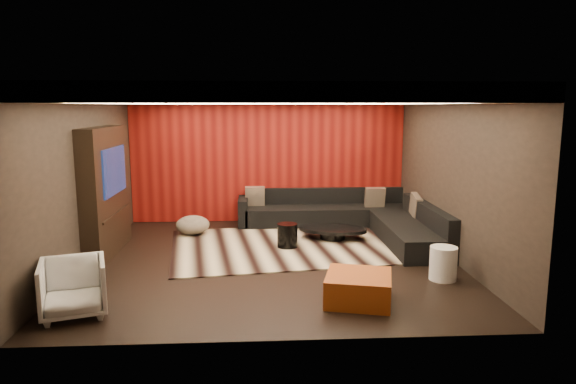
{
  "coord_description": "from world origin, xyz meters",
  "views": [
    {
      "loc": [
        -0.22,
        -8.29,
        2.56
      ],
      "look_at": [
        0.3,
        0.6,
        1.05
      ],
      "focal_mm": 32.0,
      "sensor_mm": 36.0,
      "label": 1
    }
  ],
  "objects": [
    {
      "name": "cove_back",
      "position": [
        0.0,
        2.36,
        2.6
      ],
      "size": [
        4.8,
        0.08,
        0.04
      ],
      "primitive_type": "cube",
      "color": "#FFD899",
      "rests_on": "ground"
    },
    {
      "name": "wall_left",
      "position": [
        -3.01,
        0.0,
        1.4
      ],
      "size": [
        0.02,
        6.0,
        2.8
      ],
      "primitive_type": "cube",
      "color": "black",
      "rests_on": "ground"
    },
    {
      "name": "soffit_front",
      "position": [
        0.0,
        -2.7,
        2.69
      ],
      "size": [
        6.0,
        0.6,
        0.22
      ],
      "primitive_type": "cube",
      "color": "silver",
      "rests_on": "ground"
    },
    {
      "name": "ceiling",
      "position": [
        0.0,
        0.0,
        2.81
      ],
      "size": [
        6.0,
        6.0,
        0.02
      ],
      "primitive_type": "cube",
      "color": "silver",
      "rests_on": "ground"
    },
    {
      "name": "floor",
      "position": [
        0.0,
        0.0,
        -0.01
      ],
      "size": [
        6.0,
        6.0,
        0.02
      ],
      "primitive_type": "cube",
      "color": "black",
      "rests_on": "ground"
    },
    {
      "name": "rug",
      "position": [
        0.21,
        0.84,
        0.01
      ],
      "size": [
        4.37,
        3.51,
        0.02
      ],
      "primitive_type": "cube",
      "rotation": [
        0.0,
        0.0,
        0.14
      ],
      "color": "beige",
      "rests_on": "floor"
    },
    {
      "name": "cove_left",
      "position": [
        -2.36,
        0.0,
        2.6
      ],
      "size": [
        0.08,
        4.8,
        0.04
      ],
      "primitive_type": "cube",
      "color": "#FFD899",
      "rests_on": "ground"
    },
    {
      "name": "soffit_left",
      "position": [
        -2.7,
        0.0,
        2.69
      ],
      "size": [
        0.6,
        4.8,
        0.22
      ],
      "primitive_type": "cube",
      "color": "silver",
      "rests_on": "ground"
    },
    {
      "name": "tv_surround",
      "position": [
        -2.85,
        0.6,
        1.1
      ],
      "size": [
        0.3,
        2.0,
        2.2
      ],
      "primitive_type": "cube",
      "color": "black",
      "rests_on": "ground"
    },
    {
      "name": "soffit_right",
      "position": [
        2.7,
        0.0,
        2.69
      ],
      "size": [
        0.6,
        4.8,
        0.22
      ],
      "primitive_type": "cube",
      "color": "silver",
      "rests_on": "ground"
    },
    {
      "name": "cove_right",
      "position": [
        2.36,
        0.0,
        2.6
      ],
      "size": [
        0.08,
        4.8,
        0.04
      ],
      "primitive_type": "cube",
      "color": "#FFD899",
      "rests_on": "ground"
    },
    {
      "name": "armchair",
      "position": [
        -2.5,
        -2.15,
        0.35
      ],
      "size": [
        0.95,
        0.96,
        0.7
      ],
      "primitive_type": "imported",
      "rotation": [
        0.0,
        0.0,
        0.31
      ],
      "color": "silver",
      "rests_on": "floor"
    },
    {
      "name": "orange_ottoman",
      "position": [
        1.08,
        -1.91,
        0.19
      ],
      "size": [
        1.02,
        1.02,
        0.37
      ],
      "primitive_type": "cube",
      "rotation": [
        0.0,
        0.0,
        -0.25
      ],
      "color": "#A65415",
      "rests_on": "floor"
    },
    {
      "name": "drum_stool",
      "position": [
        0.3,
        0.71,
        0.24
      ],
      "size": [
        0.38,
        0.38,
        0.43
      ],
      "primitive_type": "cylinder",
      "rotation": [
        0.0,
        0.0,
        0.03
      ],
      "color": "black",
      "rests_on": "rug"
    },
    {
      "name": "tv_shelf",
      "position": [
        -2.69,
        0.6,
        0.7
      ],
      "size": [
        0.04,
        1.6,
        0.04
      ],
      "primitive_type": "cube",
      "color": "black",
      "rests_on": "ground"
    },
    {
      "name": "throw_pillows",
      "position": [
        1.61,
        2.13,
        0.62
      ],
      "size": [
        3.42,
        1.62,
        0.5
      ],
      "color": "tan",
      "rests_on": "sectional_sofa"
    },
    {
      "name": "red_feature_wall",
      "position": [
        0.0,
        2.97,
        1.4
      ],
      "size": [
        5.98,
        0.05,
        2.78
      ],
      "primitive_type": "cube",
      "color": "#6B0C0A",
      "rests_on": "ground"
    },
    {
      "name": "cove_front",
      "position": [
        0.0,
        -2.36,
        2.6
      ],
      "size": [
        4.8,
        0.08,
        0.04
      ],
      "primitive_type": "cube",
      "color": "#FFD899",
      "rests_on": "ground"
    },
    {
      "name": "tv_screen",
      "position": [
        -2.69,
        0.6,
        1.45
      ],
      "size": [
        0.04,
        1.3,
        0.8
      ],
      "primitive_type": "cube",
      "color": "black",
      "rests_on": "ground"
    },
    {
      "name": "wall_right",
      "position": [
        3.01,
        0.0,
        1.4
      ],
      "size": [
        0.02,
        6.0,
        2.8
      ],
      "primitive_type": "cube",
      "color": "black",
      "rests_on": "ground"
    },
    {
      "name": "coffee_table",
      "position": [
        1.2,
        1.25,
        0.13
      ],
      "size": [
        1.64,
        1.64,
        0.22
      ],
      "primitive_type": "cylinder",
      "rotation": [
        0.0,
        0.0,
        -0.3
      ],
      "color": "black",
      "rests_on": "rug"
    },
    {
      "name": "wall_back",
      "position": [
        0.0,
        3.01,
        1.4
      ],
      "size": [
        6.0,
        0.02,
        2.8
      ],
      "primitive_type": "cube",
      "color": "black",
      "rests_on": "ground"
    },
    {
      "name": "soffit_back",
      "position": [
        0.0,
        2.7,
        2.69
      ],
      "size": [
        6.0,
        0.6,
        0.22
      ],
      "primitive_type": "cube",
      "color": "silver",
      "rests_on": "ground"
    },
    {
      "name": "striped_pouf",
      "position": [
        -1.54,
        1.78,
        0.2
      ],
      "size": [
        0.68,
        0.68,
        0.37
      ],
      "primitive_type": "ellipsoid",
      "rotation": [
        0.0,
        0.0,
        0.01
      ],
      "color": "beige",
      "rests_on": "rug"
    },
    {
      "name": "white_side_table",
      "position": [
        2.5,
        -1.14,
        0.25
      ],
      "size": [
        0.51,
        0.51,
        0.5
      ],
      "primitive_type": "cylinder",
      "rotation": [
        0.0,
        0.0,
        0.33
      ],
      "color": "white",
      "rests_on": "floor"
    },
    {
      "name": "sectional_sofa",
      "position": [
        1.73,
        1.86,
        0.26
      ],
      "size": [
        3.65,
        3.5,
        0.75
      ],
      "color": "black",
      "rests_on": "floor"
    }
  ]
}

